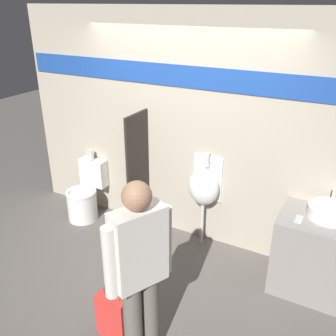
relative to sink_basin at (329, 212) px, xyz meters
The scene contains 10 objects.
ground_plane 1.92m from the sink_basin, 169.06° to the right, with size 16.00×16.00×0.00m, color #5B5651.
display_wall 1.76m from the sink_basin, behind, with size 4.52×0.07×2.70m.
sink_counter 0.48m from the sink_basin, 51.35° to the right, with size 0.96×0.62×0.83m.
sink_basin is the anchor object (origin of this frame).
cell_phone 0.31m from the sink_basin, 142.13° to the right, with size 0.07×0.14×0.01m.
divider_near_counter 2.19m from the sink_basin, behind, with size 0.03×0.46×1.56m.
urinal_near_counter 1.37m from the sink_basin, behind, with size 0.37×0.26×1.16m.
toilet 3.06m from the sink_basin, behind, with size 0.41×0.57×0.91m.
person_in_vest 1.96m from the sink_basin, 125.52° to the right, with size 0.34×0.52×1.63m.
shopping_bag 2.22m from the sink_basin, 134.33° to the right, with size 0.28×0.16×0.55m.
Camera 1 is at (1.79, -3.13, 2.74)m, focal length 40.00 mm.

